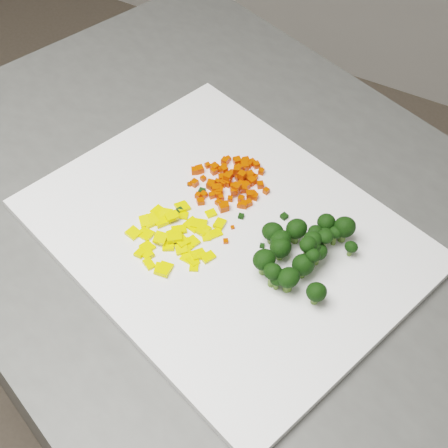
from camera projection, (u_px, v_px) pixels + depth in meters
The scene contains 156 objects.
counter_block at pixel (230, 369), 1.17m from camera, with size 0.97×0.68×0.90m, color #4C4D4A.
cutting_board at pixel (224, 232), 0.79m from camera, with size 0.46×0.36×0.01m, color white.
carrot_pile at pixel (229, 177), 0.82m from camera, with size 0.10×0.10×0.03m, color red, non-canonical shape.
pepper_pile at pixel (174, 230), 0.77m from camera, with size 0.12×0.12×0.02m, color yellow, non-canonical shape.
broccoli_pile at pixel (309, 250), 0.73m from camera, with size 0.12×0.12×0.06m, color black, non-canonical shape.
carrot_cube_0 at pixel (221, 197), 0.82m from camera, with size 0.01×0.01×0.01m, color red.
carrot_cube_1 at pixel (238, 178), 0.84m from camera, with size 0.01×0.01×0.01m, color red.
carrot_cube_2 at pixel (215, 189), 0.82m from camera, with size 0.01×0.01×0.01m, color red.
carrot_cube_3 at pixel (233, 191), 0.81m from camera, with size 0.01×0.01×0.01m, color red.
carrot_cube_4 at pixel (224, 167), 0.85m from camera, with size 0.01×0.01×0.01m, color red.
carrot_cube_5 at pixel (241, 199), 0.81m from camera, with size 0.01×0.01×0.01m, color red.
carrot_cube_6 at pixel (195, 183), 0.83m from camera, with size 0.01×0.01×0.01m, color red.
carrot_cube_7 at pixel (229, 175), 0.84m from camera, with size 0.01×0.01×0.01m, color red.
carrot_cube_8 at pixel (204, 195), 0.82m from camera, with size 0.01×0.01×0.01m, color red.
carrot_cube_9 at pixel (212, 195), 0.82m from camera, with size 0.01×0.01×0.01m, color red.
carrot_cube_10 at pixel (200, 169), 0.85m from camera, with size 0.01×0.01×0.01m, color red.
carrot_cube_11 at pixel (261, 172), 0.85m from camera, with size 0.01×0.01×0.01m, color red.
carrot_cube_12 at pixel (242, 175), 0.83m from camera, with size 0.01×0.01×0.01m, color red.
carrot_cube_13 at pixel (237, 170), 0.83m from camera, with size 0.01×0.01×0.01m, color red.
carrot_cube_14 at pixel (244, 203), 0.81m from camera, with size 0.01×0.01×0.01m, color red.
carrot_cube_15 at pixel (244, 163), 0.85m from camera, with size 0.01×0.01×0.01m, color red.
carrot_cube_16 at pixel (208, 165), 0.85m from camera, with size 0.01×0.01×0.01m, color red.
carrot_cube_17 at pixel (223, 208), 0.80m from camera, with size 0.01×0.01×0.01m, color red.
carrot_cube_18 at pixel (216, 192), 0.82m from camera, with size 0.01×0.01×0.01m, color red.
carrot_cube_19 at pixel (202, 202), 0.81m from camera, with size 0.01×0.01×0.01m, color red.
carrot_cube_20 at pixel (250, 175), 0.84m from camera, with size 0.01×0.01×0.01m, color red.
carrot_cube_21 at pixel (256, 165), 0.85m from camera, with size 0.01×0.01×0.01m, color red.
carrot_cube_22 at pixel (243, 163), 0.86m from camera, with size 0.01×0.01×0.01m, color red.
carrot_cube_23 at pixel (245, 166), 0.85m from camera, with size 0.01×0.01×0.01m, color red.
carrot_cube_24 at pixel (252, 181), 0.83m from camera, with size 0.01×0.01×0.01m, color red.
carrot_cube_25 at pixel (215, 167), 0.85m from camera, with size 0.01×0.01×0.01m, color red.
carrot_cube_26 at pixel (211, 184), 0.83m from camera, with size 0.01×0.01×0.01m, color red.
carrot_cube_27 at pixel (233, 186), 0.83m from camera, with size 0.01×0.01×0.01m, color red.
carrot_cube_28 at pixel (203, 178), 0.84m from camera, with size 0.01×0.01×0.01m, color red.
carrot_cube_29 at pixel (240, 205), 0.81m from camera, with size 0.01×0.01×0.01m, color red.
carrot_cube_30 at pixel (219, 187), 0.83m from camera, with size 0.01×0.01×0.01m, color red.
carrot_cube_31 at pixel (250, 195), 0.82m from camera, with size 0.01×0.01×0.01m, color red.
carrot_cube_32 at pixel (246, 163), 0.86m from camera, with size 0.01×0.01×0.01m, color red.
carrot_cube_33 at pixel (218, 194), 0.82m from camera, with size 0.01×0.01×0.01m, color red.
carrot_cube_34 at pixel (239, 169), 0.85m from camera, with size 0.01×0.01×0.01m, color red.
carrot_cube_35 at pixel (237, 188), 0.82m from camera, with size 0.01×0.01×0.01m, color red.
carrot_cube_36 at pixel (214, 171), 0.85m from camera, with size 0.01×0.01×0.01m, color red.
carrot_cube_37 at pixel (230, 199), 0.81m from camera, with size 0.01×0.01×0.01m, color red.
carrot_cube_38 at pixel (266, 191), 0.82m from camera, with size 0.01×0.01×0.01m, color red.
carrot_cube_39 at pixel (248, 203), 0.81m from camera, with size 0.01×0.01×0.01m, color red.
carrot_cube_40 at pixel (255, 197), 0.82m from camera, with size 0.01×0.01×0.01m, color red.
carrot_cube_41 at pixel (225, 161), 0.86m from camera, with size 0.01×0.01×0.01m, color red.
carrot_cube_42 at pixel (244, 189), 0.82m from camera, with size 0.01×0.01×0.01m, color red.
carrot_cube_43 at pixel (211, 186), 0.83m from camera, with size 0.01×0.01×0.01m, color red.
carrot_cube_44 at pixel (217, 182), 0.83m from camera, with size 0.01×0.01×0.01m, color red.
carrot_cube_45 at pixel (249, 164), 0.85m from camera, with size 0.01×0.01×0.01m, color red.
carrot_cube_46 at pixel (228, 177), 0.83m from camera, with size 0.01×0.01×0.01m, color red.
carrot_cube_47 at pixel (252, 162), 0.86m from camera, with size 0.01×0.01×0.01m, color red.
carrot_cube_48 at pixel (241, 184), 0.83m from camera, with size 0.01×0.01×0.01m, color red.
carrot_cube_49 at pixel (236, 187), 0.81m from camera, with size 0.01×0.01×0.01m, color red.
carrot_cube_50 at pixel (247, 186), 0.83m from camera, with size 0.01×0.01×0.01m, color red.
carrot_cube_51 at pixel (228, 182), 0.83m from camera, with size 0.01×0.01×0.01m, color red.
carrot_cube_52 at pixel (218, 202), 0.81m from camera, with size 0.01×0.01×0.01m, color red.
carrot_cube_53 at pixel (261, 171), 0.85m from camera, with size 0.01×0.01×0.01m, color red.
carrot_cube_54 at pixel (255, 177), 0.84m from camera, with size 0.01×0.01×0.01m, color red.
carrot_cube_55 at pixel (245, 167), 0.85m from camera, with size 0.01×0.01×0.01m, color red.
carrot_cube_56 at pixel (260, 185), 0.83m from camera, with size 0.01×0.01×0.01m, color red.
carrot_cube_57 at pixel (200, 201), 0.81m from camera, with size 0.01×0.01×0.01m, color red.
carrot_cube_58 at pixel (214, 193), 0.82m from camera, with size 0.01×0.01×0.01m, color red.
carrot_cube_59 at pixel (244, 205), 0.81m from camera, with size 0.01×0.01×0.01m, color red.
carrot_cube_60 at pixel (246, 161), 0.86m from camera, with size 0.01×0.01×0.01m, color red.
carrot_cube_61 at pixel (225, 206), 0.80m from camera, with size 0.01×0.01×0.01m, color red.
carrot_cube_62 at pixel (228, 159), 0.86m from camera, with size 0.01×0.01×0.01m, color red.
carrot_cube_63 at pixel (253, 194), 0.82m from camera, with size 0.01×0.01×0.01m, color red.
carrot_cube_64 at pixel (198, 196), 0.82m from camera, with size 0.01×0.01×0.01m, color red.
carrot_cube_65 at pixel (221, 170), 0.85m from camera, with size 0.01×0.01×0.01m, color red.
carrot_cube_66 at pixel (233, 173), 0.84m from camera, with size 0.01×0.01×0.01m, color red.
carrot_cube_67 at pixel (246, 186), 0.83m from camera, with size 0.01×0.01×0.01m, color red.
carrot_cube_68 at pixel (223, 167), 0.85m from camera, with size 0.01×0.01×0.01m, color red.
carrot_cube_69 at pixel (224, 170), 0.84m from camera, with size 0.01×0.01×0.01m, color red.
carrot_cube_70 at pixel (220, 191), 0.82m from camera, with size 0.01×0.01×0.01m, color red.
carrot_cube_71 at pixel (195, 171), 0.85m from camera, with size 0.01×0.01×0.01m, color red.
carrot_cube_72 at pixel (224, 183), 0.83m from camera, with size 0.01×0.01×0.01m, color red.
carrot_cube_73 at pixel (222, 178), 0.84m from camera, with size 0.01×0.01×0.01m, color red.
carrot_cube_74 at pixel (237, 161), 0.86m from camera, with size 0.01×0.01×0.01m, color red.
carrot_cube_75 at pixel (248, 178), 0.84m from camera, with size 0.01×0.01×0.01m, color red.
pepper_chunk_0 at pixel (198, 254), 0.76m from camera, with size 0.02×0.01×0.00m, color yellow.
pepper_chunk_1 at pixel (214, 234), 0.78m from camera, with size 0.02×0.01×0.00m, color yellow.
pepper_chunk_2 at pixel (193, 225), 0.79m from camera, with size 0.02×0.02×0.00m, color yellow.
pepper_chunk_3 at pixel (157, 218), 0.80m from camera, with size 0.02×0.01×0.00m, color yellow.
pepper_chunk_4 at pixel (133, 233), 0.78m from camera, with size 0.02×0.02×0.00m, color yellow.
pepper_chunk_5 at pixel (172, 216), 0.79m from camera, with size 0.02×0.01×0.00m, color yellow.
pepper_chunk_6 at pixel (166, 215), 0.80m from camera, with size 0.02×0.02×0.01m, color yellow.
pepper_chunk_7 at pixel (161, 221), 0.79m from camera, with size 0.02×0.02×0.01m, color yellow.
pepper_chunk_8 at pixel (194, 265), 0.75m from camera, with size 0.02×0.01×0.00m, color yellow.
pepper_chunk_9 at pixel (168, 245), 0.77m from camera, with size 0.01×0.02×0.00m, color yellow.
pepper_chunk_10 at pixel (160, 238), 0.77m from camera, with size 0.02×0.02×0.00m, color yellow.
pepper_chunk_11 at pixel (179, 230), 0.78m from camera, with size 0.02×0.01×0.00m, color yellow.
pepper_chunk_12 at pixel (145, 221), 0.79m from camera, with size 0.01×0.02×0.00m, color yellow.
pepper_chunk_13 at pixel (211, 213), 0.80m from camera, with size 0.01×0.01×0.00m, color yellow.
pepper_chunk_14 at pixel (182, 215), 0.80m from camera, with size 0.01×0.02×0.00m, color yellow.
pepper_chunk_15 at pixel (199, 224), 0.79m from camera, with size 0.02×0.02×0.00m, color yellow.
pepper_chunk_16 at pixel (149, 264), 0.75m from camera, with size 0.01×0.01×0.00m, color yellow.
pepper_chunk_17 at pixel (182, 207), 0.81m from camera, with size 0.02×0.02×0.00m, color yellow.
pepper_chunk_18 at pixel (193, 241), 0.77m from camera, with size 0.02×0.01×0.00m, color yellow.
pepper_chunk_19 at pixel (148, 255), 0.76m from camera, with size 0.01×0.01×0.01m, color yellow.
pepper_chunk_20 at pixel (174, 236), 0.77m from camera, with size 0.02×0.02×0.01m, color yellow.
pepper_chunk_21 at pixel (147, 247), 0.77m from camera, with size 0.02×0.01×0.00m, color yellow.
pepper_chunk_22 at pixel (161, 269), 0.75m from camera, with size 0.01×0.02×0.00m, color yellow.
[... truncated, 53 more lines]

